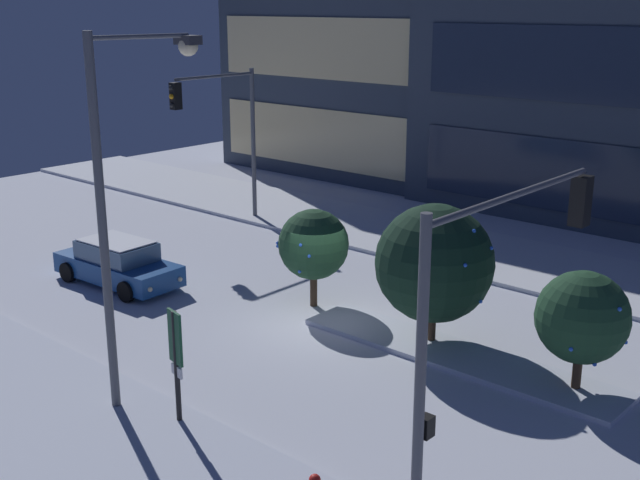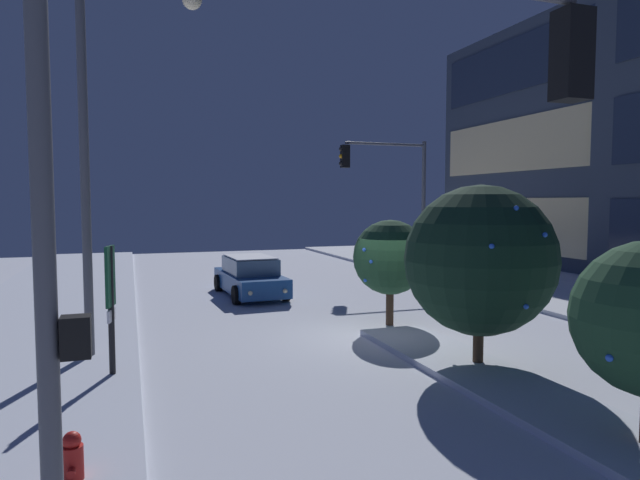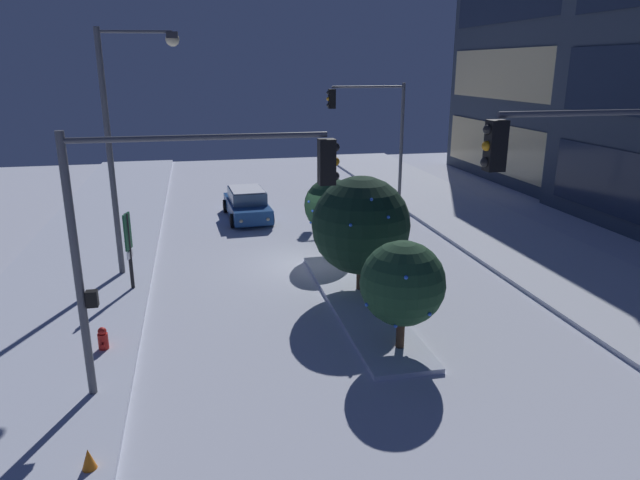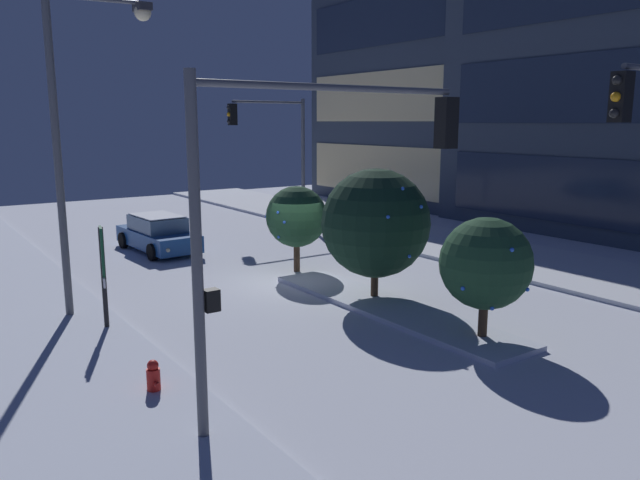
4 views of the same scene
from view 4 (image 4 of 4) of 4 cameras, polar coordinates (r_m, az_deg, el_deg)
name	(u,v)px [view 4 (image 4 of 4)]	position (r m, az deg, el deg)	size (l,w,h in m)	color
ground	(296,281)	(20.50, -2.26, -3.84)	(52.00, 52.00, 0.00)	silver
curb_strip_near	(6,329)	(17.61, -26.98, -7.30)	(52.00, 5.20, 0.14)	silver
curb_strip_far	(474,249)	(26.06, 14.02, -0.81)	(52.00, 5.20, 0.14)	silver
median_strip	(388,308)	(17.53, 6.31, -6.23)	(9.00, 1.80, 0.14)	silver
office_tower_secondary	(449,98)	(42.71, 11.79, 12.66)	(15.17, 11.77, 13.39)	#384251
car_near	(158,234)	(25.93, -14.71, 0.54)	(4.74, 2.20, 1.49)	#19478C
traffic_light_corner_near_right	(317,182)	(10.72, -0.32, 5.39)	(0.32, 5.76, 5.97)	#565960
traffic_light_corner_far_left	(275,138)	(31.07, -4.19, 9.37)	(0.32, 4.34, 6.33)	#565960
street_lamp_arched	(82,114)	(17.28, -21.08, 10.75)	(0.67, 2.63, 8.38)	#565960
fire_hydrant	(154,379)	(12.53, -15.09, -12.28)	(0.48, 0.26, 0.74)	red
parking_info_sign	(103,267)	(16.15, -19.37, -2.33)	(0.55, 0.18, 2.68)	black
decorated_tree_median	(296,217)	(21.49, -2.18, 2.15)	(2.13, 2.13, 3.02)	#473323
decorated_tree_left_of_median	(376,223)	(17.95, 5.14, 1.55)	(3.16, 3.16, 3.90)	#473323
decorated_tree_right_of_median	(486,264)	(15.05, 15.03, -2.12)	(2.19, 2.19, 3.02)	#473323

